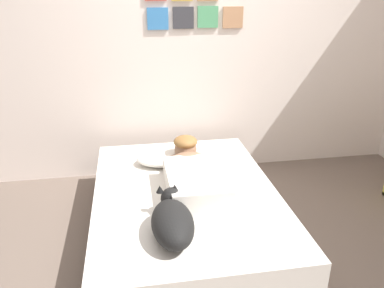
# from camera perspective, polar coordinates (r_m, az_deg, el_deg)

# --- Properties ---
(ground_plane) EXTENTS (12.70, 12.70, 0.00)m
(ground_plane) POSITION_cam_1_polar(r_m,az_deg,el_deg) (2.96, 5.48, -15.89)
(ground_plane) COLOR #66564C
(back_wall) EXTENTS (4.35, 0.12, 2.50)m
(back_wall) POSITION_cam_1_polar(r_m,az_deg,el_deg) (3.84, 0.32, 13.84)
(back_wall) COLOR silver
(back_wall) RESTS_ON ground
(bed) EXTENTS (1.41, 1.97, 0.39)m
(bed) POSITION_cam_1_polar(r_m,az_deg,el_deg) (3.04, -0.94, -10.10)
(bed) COLOR #4C4742
(bed) RESTS_ON ground
(pillow) EXTENTS (0.52, 0.32, 0.11)m
(pillow) POSITION_cam_1_polar(r_m,az_deg,el_deg) (3.34, -3.67, -2.04)
(pillow) COLOR white
(pillow) RESTS_ON bed
(person_lying) EXTENTS (0.43, 0.92, 0.27)m
(person_lying) POSITION_cam_1_polar(r_m,az_deg,el_deg) (2.95, 0.10, -4.34)
(person_lying) COLOR silver
(person_lying) RESTS_ON bed
(dog) EXTENTS (0.26, 0.57, 0.21)m
(dog) POSITION_cam_1_polar(r_m,az_deg,el_deg) (2.42, -2.91, -11.17)
(dog) COLOR black
(dog) RESTS_ON bed
(coffee_cup) EXTENTS (0.13, 0.09, 0.07)m
(coffee_cup) POSITION_cam_1_polar(r_m,az_deg,el_deg) (3.21, -0.04, -3.38)
(coffee_cup) COLOR white
(coffee_cup) RESTS_ON bed
(cell_phone) EXTENTS (0.07, 0.14, 0.01)m
(cell_phone) POSITION_cam_1_polar(r_m,az_deg,el_deg) (3.06, 0.70, -5.43)
(cell_phone) COLOR black
(cell_phone) RESTS_ON bed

